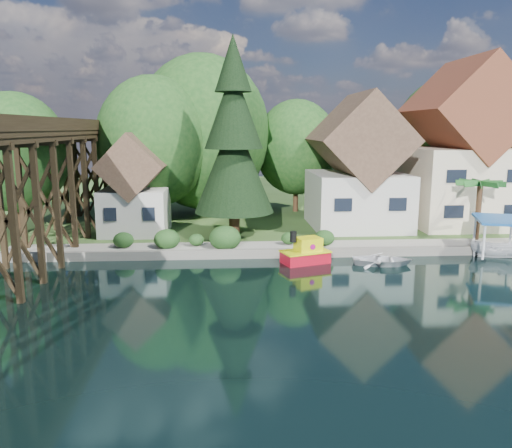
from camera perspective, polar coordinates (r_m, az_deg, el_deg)
The scene contains 15 objects.
ground at distance 26.41m, azimuth 5.28°, elevation -8.28°, with size 140.00×140.00×0.00m, color black.
bank at distance 59.36m, azimuth 0.30°, elevation 2.79°, with size 140.00×52.00×0.50m, color #2F481D.
seawall at distance 34.61m, azimuth 9.84°, elevation -3.21°, with size 60.00×0.40×0.62m, color slate.
promenade at distance 36.28m, azimuth 12.46°, elevation -2.29°, with size 50.00×2.60×0.06m, color gray.
trestle_bridge at distance 32.33m, azimuth -25.50°, elevation 3.97°, with size 4.12×44.18×9.30m.
house_left at distance 42.22m, azimuth 11.55°, elevation 5.92°, with size 7.64×8.64×11.02m.
house_center at distance 45.76m, azimuth 22.49°, elevation 7.30°, with size 8.65×9.18×13.89m.
shed at distance 40.06m, azimuth -13.70°, elevation 3.68°, with size 5.09×5.40×7.85m.
bg_trees at distance 46.17m, azimuth 2.64°, elevation 9.21°, with size 49.90×13.30×10.57m.
shrubs at distance 34.70m, azimuth -4.55°, elevation -1.48°, with size 15.76×2.47×1.70m.
conifer at distance 37.81m, azimuth -2.56°, elevation 9.40°, with size 6.04×6.04×14.88m.
palm_tree at distance 39.73m, azimuth 24.26°, elevation 4.08°, with size 3.53×3.53×4.68m.
tugboat at distance 32.66m, azimuth 5.72°, elevation -3.31°, with size 3.44×2.58×2.22m.
boat_white_a at distance 33.16m, azimuth 14.24°, elevation -3.87°, with size 2.69×3.77×0.78m, color silver.
boat_canopy at distance 37.43m, azimuth 25.88°, elevation -1.75°, with size 4.07×4.90×2.71m.
Camera 1 is at (-3.93, -24.63, 8.68)m, focal length 35.00 mm.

